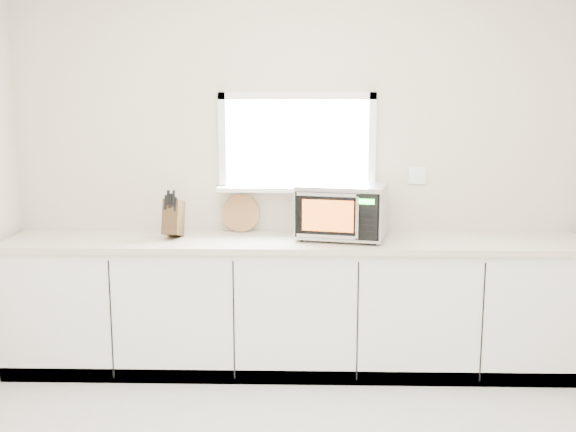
{
  "coord_description": "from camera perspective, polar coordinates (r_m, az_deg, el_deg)",
  "views": [
    {
      "loc": [
        0.05,
        -2.76,
        1.86
      ],
      "look_at": [
        -0.05,
        1.55,
        1.1
      ],
      "focal_mm": 42.0,
      "sensor_mm": 36.0,
      "label": 1
    }
  ],
  "objects": [
    {
      "name": "microwave",
      "position": [
        4.56,
        4.62,
        0.51
      ],
      "size": [
        0.65,
        0.56,
        0.37
      ],
      "rotation": [
        0.0,
        0.0,
        -0.22
      ],
      "color": "black",
      "rests_on": "countertop"
    },
    {
      "name": "back_wall",
      "position": [
        4.78,
        0.77,
        4.0
      ],
      "size": [
        4.0,
        0.17,
        2.7
      ],
      "color": "beige",
      "rests_on": "ground"
    },
    {
      "name": "countertop",
      "position": [
        4.55,
        0.7,
        -2.21
      ],
      "size": [
        3.92,
        0.64,
        0.04
      ],
      "primitive_type": "cube",
      "color": "beige",
      "rests_on": "cabinets"
    },
    {
      "name": "cutting_board",
      "position": [
        4.79,
        -4.01,
        0.23
      ],
      "size": [
        0.27,
        0.06,
        0.26
      ],
      "primitive_type": "cylinder",
      "rotation": [
        1.4,
        0.0,
        0.0
      ],
      "color": "olive",
      "rests_on": "countertop"
    },
    {
      "name": "coffee_grinder",
      "position": [
        4.58,
        7.41,
        -0.78
      ],
      "size": [
        0.13,
        0.13,
        0.19
      ],
      "rotation": [
        0.0,
        0.0,
        -0.22
      ],
      "color": "#B1B3B9",
      "rests_on": "countertop"
    },
    {
      "name": "cabinets",
      "position": [
        4.68,
        0.69,
        -7.69
      ],
      "size": [
        3.92,
        0.6,
        0.88
      ],
      "primitive_type": "cube",
      "color": "white",
      "rests_on": "ground"
    },
    {
      "name": "knife_block",
      "position": [
        4.64,
        -9.68,
        -0.08
      ],
      "size": [
        0.13,
        0.24,
        0.33
      ],
      "rotation": [
        0.0,
        0.0,
        -0.1
      ],
      "color": "#3F2D16",
      "rests_on": "countertop"
    }
  ]
}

